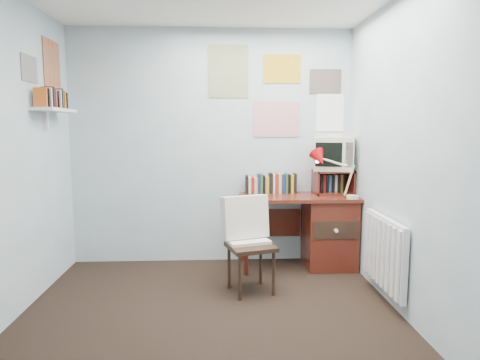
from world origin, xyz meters
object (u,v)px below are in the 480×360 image
object	(u,v)px
desk_lamp	(353,177)
radiator	(385,253)
crt_tv	(334,152)
tv_riser	(333,182)
desk_chair	(251,247)
desk	(323,229)
wall_shelf	(54,110)

from	to	relation	value
desk_lamp	radiator	distance (m)	0.91
desk_lamp	crt_tv	world-z (taller)	crt_tv
tv_riser	desk_chair	bearing A→B (deg)	-140.07
desk_lamp	desk_chair	bearing A→B (deg)	-151.93
desk	desk_chair	world-z (taller)	desk_chair
desk	wall_shelf	distance (m)	2.87
crt_tv	wall_shelf	world-z (taller)	wall_shelf
desk_lamp	radiator	xyz separation A→B (m)	(0.06, -0.71, -0.56)
desk	desk_lamp	distance (m)	0.66
radiator	wall_shelf	bearing A→B (deg)	169.11
crt_tv	radiator	xyz separation A→B (m)	(0.16, -1.06, -0.78)
radiator	crt_tv	bearing A→B (deg)	98.64
desk_chair	crt_tv	size ratio (longest dim) A/B	2.03
tv_riser	crt_tv	distance (m)	0.32
desk	crt_tv	distance (m)	0.82
desk_lamp	radiator	size ratio (longest dim) A/B	0.55
desk	wall_shelf	xyz separation A→B (m)	(-2.57, -0.38, 1.21)
radiator	desk_chair	bearing A→B (deg)	167.02
desk_lamp	crt_tv	distance (m)	0.43
desk_chair	crt_tv	bearing A→B (deg)	23.60
crt_tv	tv_riser	bearing A→B (deg)	-97.26
desk_chair	desk_lamp	bearing A→B (deg)	6.67
desk_chair	tv_riser	distance (m)	1.31
tv_riser	crt_tv	size ratio (longest dim) A/B	0.98
desk	radiator	distance (m)	0.97
tv_riser	desk	bearing A→B (deg)	-137.04
desk_lamp	tv_riser	bearing A→B (deg)	113.23
desk_chair	radiator	xyz separation A→B (m)	(1.11, -0.26, 0.01)
tv_riser	wall_shelf	bearing A→B (deg)	-169.68
tv_riser	wall_shelf	size ratio (longest dim) A/B	0.65
desk	wall_shelf	world-z (taller)	wall_shelf
tv_riser	crt_tv	bearing A→B (deg)	65.78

